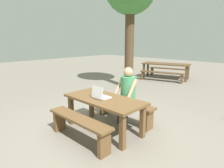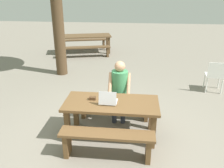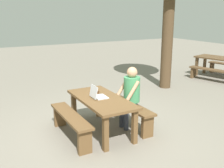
{
  "view_description": "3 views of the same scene",
  "coord_description": "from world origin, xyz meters",
  "px_view_note": "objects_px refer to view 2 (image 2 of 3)",
  "views": [
    {
      "loc": [
        2.68,
        -2.57,
        1.86
      ],
      "look_at": [
        -0.01,
        0.25,
        0.95
      ],
      "focal_mm": 30.65,
      "sensor_mm": 36.0,
      "label": 1
    },
    {
      "loc": [
        0.42,
        -3.8,
        2.64
      ],
      "look_at": [
        -0.01,
        0.25,
        0.95
      ],
      "focal_mm": 37.99,
      "sensor_mm": 36.0,
      "label": 2
    },
    {
      "loc": [
        4.48,
        -2.21,
        2.33
      ],
      "look_at": [
        -0.01,
        0.25,
        0.95
      ],
      "focal_mm": 42.87,
      "sensor_mm": 36.0,
      "label": 3
    }
  ],
  "objects_px": {
    "laptop": "(108,100)",
    "picnic_table_mid": "(84,38)",
    "picnic_table_front": "(111,107)",
    "small_pouch": "(92,98)",
    "person_seated": "(119,86)",
    "plastic_chair": "(215,75)"
  },
  "relations": [
    {
      "from": "laptop",
      "to": "picnic_table_mid",
      "type": "height_order",
      "value": "laptop"
    },
    {
      "from": "picnic_table_front",
      "to": "small_pouch",
      "type": "height_order",
      "value": "small_pouch"
    },
    {
      "from": "person_seated",
      "to": "picnic_table_mid",
      "type": "relative_size",
      "value": 0.55
    },
    {
      "from": "picnic_table_front",
      "to": "laptop",
      "type": "xyz_separation_m",
      "value": [
        -0.05,
        -0.05,
        0.17
      ]
    },
    {
      "from": "person_seated",
      "to": "small_pouch",
      "type": "bearing_deg",
      "value": -129.92
    },
    {
      "from": "small_pouch",
      "to": "picnic_table_mid",
      "type": "xyz_separation_m",
      "value": [
        -1.44,
        5.83,
        -0.09
      ]
    },
    {
      "from": "picnic_table_front",
      "to": "small_pouch",
      "type": "bearing_deg",
      "value": 169.32
    },
    {
      "from": "person_seated",
      "to": "laptop",
      "type": "bearing_deg",
      "value": -102.64
    },
    {
      "from": "laptop",
      "to": "person_seated",
      "type": "bearing_deg",
      "value": -100.83
    },
    {
      "from": "laptop",
      "to": "plastic_chair",
      "type": "height_order",
      "value": "laptop"
    },
    {
      "from": "picnic_table_front",
      "to": "person_seated",
      "type": "xyz_separation_m",
      "value": [
        0.1,
        0.61,
        0.17
      ]
    },
    {
      "from": "laptop",
      "to": "plastic_chair",
      "type": "distance_m",
      "value": 3.48
    },
    {
      "from": "plastic_chair",
      "to": "picnic_table_front",
      "type": "bearing_deg",
      "value": 48.76
    },
    {
      "from": "plastic_chair",
      "to": "small_pouch",
      "type": "bearing_deg",
      "value": 44.14
    },
    {
      "from": "picnic_table_mid",
      "to": "small_pouch",
      "type": "bearing_deg",
      "value": -90.7
    },
    {
      "from": "picnic_table_mid",
      "to": "picnic_table_front",
      "type": "bearing_deg",
      "value": -87.63
    },
    {
      "from": "person_seated",
      "to": "picnic_table_mid",
      "type": "bearing_deg",
      "value": 109.69
    },
    {
      "from": "person_seated",
      "to": "picnic_table_mid",
      "type": "xyz_separation_m",
      "value": [
        -1.89,
        5.29,
        -0.12
      ]
    },
    {
      "from": "small_pouch",
      "to": "person_seated",
      "type": "bearing_deg",
      "value": 50.08
    },
    {
      "from": "laptop",
      "to": "person_seated",
      "type": "relative_size",
      "value": 0.25
    },
    {
      "from": "picnic_table_front",
      "to": "picnic_table_mid",
      "type": "relative_size",
      "value": 0.73
    },
    {
      "from": "laptop",
      "to": "picnic_table_front",
      "type": "bearing_deg",
      "value": -131.95
    }
  ]
}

